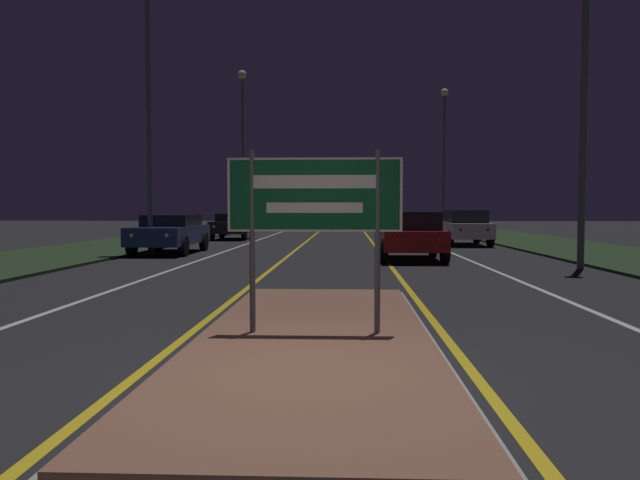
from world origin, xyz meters
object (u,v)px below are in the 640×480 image
car_approaching_1 (233,225)px  streetlight_right_far (444,146)px  streetlight_left_near (148,47)px  car_approaching_0 (170,232)px  streetlight_left_far (243,129)px  streetlight_right_near (585,25)px  car_approaching_2 (267,221)px  car_receding_1 (464,227)px  car_receding_0 (410,235)px  highway_sign (315,203)px

car_approaching_1 → streetlight_right_far: bearing=26.6°
streetlight_left_near → car_approaching_1: streetlight_left_near is taller
streetlight_right_far → car_approaching_0: (-12.35, -16.59, -4.75)m
streetlight_left_far → streetlight_right_near: bearing=-60.6°
car_approaching_1 → car_approaching_2: size_ratio=0.97×
car_receding_1 → car_approaching_2: 21.51m
car_receding_0 → car_approaching_1: size_ratio=0.99×
streetlight_left_far → car_receding_0: size_ratio=2.44×
streetlight_left_near → streetlight_left_far: bearing=89.5°
streetlight_left_near → car_receding_0: size_ratio=2.41×
highway_sign → car_approaching_1: bearing=102.6°
streetlight_left_far → car_approaching_0: size_ratio=2.14×
highway_sign → streetlight_right_near: 12.28m
streetlight_right_near → streetlight_left_near: bearing=160.9°
highway_sign → car_receding_0: bearing=79.0°
highway_sign → car_approaching_0: size_ratio=0.46×
car_approaching_0 → car_receding_0: bearing=-17.9°
car_approaching_0 → car_approaching_1: bearing=88.2°
highway_sign → streetlight_left_far: bearing=101.0°
streetlight_right_far → streetlight_right_near: bearing=-89.5°
streetlight_right_far → car_receding_0: size_ratio=2.12×
highway_sign → streetlight_left_near: (-6.39, 13.72, 5.44)m
streetlight_right_near → car_approaching_0: size_ratio=2.24×
streetlight_left_far → car_approaching_0: streetlight_left_far is taller
streetlight_left_near → car_receding_1: 15.10m
streetlight_right_near → car_approaching_1: size_ratio=2.54×
streetlight_left_near → car_approaching_2: streetlight_left_near is taller
highway_sign → car_approaching_1: highway_sign is taller
streetlight_right_far → car_approaching_1: size_ratio=2.10×
streetlight_right_near → car_approaching_0: bearing=156.1°
car_receding_1 → streetlight_right_near: bearing=-85.1°
streetlight_right_far → streetlight_left_far: bearing=177.7°
streetlight_left_far → streetlight_right_far: size_ratio=1.15×
car_receding_1 → car_approaching_2: bearing=121.2°
car_receding_0 → car_approaching_0: bearing=162.1°
car_receding_0 → car_approaching_0: size_ratio=0.88×
streetlight_left_far → car_approaching_2: bearing=84.5°
car_approaching_0 → car_approaching_1: (0.33, 10.57, -0.01)m
streetlight_left_far → car_receding_0: 22.37m
streetlight_right_far → car_receding_1: bearing=-93.9°
car_receding_0 → car_approaching_1: bearing=121.2°
highway_sign → streetlight_left_far: 32.90m
car_receding_1 → car_approaching_0: car_receding_1 is taller
streetlight_left_near → streetlight_right_near: streetlight_right_near is taller
streetlight_left_near → car_receding_0: streetlight_left_near is taller
car_approaching_0 → car_approaching_1: 10.57m
streetlight_right_near → car_approaching_0: streetlight_right_near is taller
car_approaching_2 → highway_sign: bearing=-81.9°
car_receding_1 → car_approaching_1: bearing=156.3°
streetlight_left_far → car_approaching_2: (0.66, 6.91, -5.94)m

